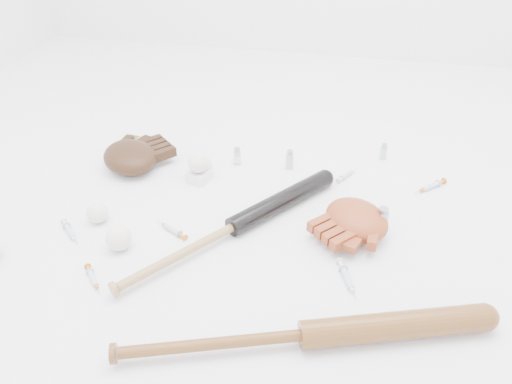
% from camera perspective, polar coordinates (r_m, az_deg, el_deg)
% --- Properties ---
extents(bat_dark, '(0.57, 0.71, 0.06)m').
position_cam_1_polar(bat_dark, '(1.50, -2.59, -3.95)').
color(bat_dark, black).
rests_on(bat_dark, ground).
extents(bat_wood, '(0.91, 0.36, 0.07)m').
position_cam_1_polar(bat_wood, '(1.22, 5.58, -15.94)').
color(bat_wood, brown).
rests_on(bat_wood, ground).
extents(glove_dark, '(0.37, 0.37, 0.09)m').
position_cam_1_polar(glove_dark, '(1.85, -14.21, 3.94)').
color(glove_dark, black).
rests_on(glove_dark, ground).
extents(glove_tan, '(0.35, 0.35, 0.09)m').
position_cam_1_polar(glove_tan, '(1.54, 11.43, -3.04)').
color(glove_tan, brown).
rests_on(glove_tan, ground).
extents(trading_card, '(0.08, 0.11, 0.01)m').
position_cam_1_polar(trading_card, '(2.05, -14.35, 5.64)').
color(trading_card, gold).
rests_on(trading_card, ground).
extents(pedestal, '(0.08, 0.08, 0.04)m').
position_cam_1_polar(pedestal, '(1.75, -6.55, 1.83)').
color(pedestal, white).
rests_on(pedestal, ground).
extents(baseball_on_pedestal, '(0.07, 0.07, 0.07)m').
position_cam_1_polar(baseball_on_pedestal, '(1.73, -6.67, 3.30)').
color(baseball_on_pedestal, white).
rests_on(baseball_on_pedestal, pedestal).
extents(baseball_left, '(0.08, 0.08, 0.08)m').
position_cam_1_polar(baseball_left, '(1.50, -15.43, -5.12)').
color(baseball_left, white).
rests_on(baseball_left, ground).
extents(baseball_upper, '(0.08, 0.08, 0.08)m').
position_cam_1_polar(baseball_upper, '(1.77, -6.23, 2.98)').
color(baseball_upper, white).
rests_on(baseball_upper, ground).
extents(baseball_mid, '(0.07, 0.07, 0.07)m').
position_cam_1_polar(baseball_mid, '(1.63, -17.68, -2.27)').
color(baseball_mid, white).
rests_on(baseball_mid, ground).
extents(syringe_0, '(0.11, 0.11, 0.02)m').
position_cam_1_polar(syringe_0, '(1.44, -18.13, -9.38)').
color(syringe_0, '#ADBCC6').
rests_on(syringe_0, ground).
extents(syringe_1, '(0.14, 0.09, 0.02)m').
position_cam_1_polar(syringe_1, '(1.55, -9.56, -4.27)').
color(syringe_1, '#ADBCC6').
rests_on(syringe_1, ground).
extents(syringe_2, '(0.09, 0.13, 0.02)m').
position_cam_1_polar(syringe_2, '(1.80, 10.34, 1.95)').
color(syringe_2, '#ADBCC6').
rests_on(syringe_2, ground).
extents(syringe_3, '(0.08, 0.16, 0.02)m').
position_cam_1_polar(syringe_3, '(1.39, 10.38, -9.67)').
color(syringe_3, '#ADBCC6').
rests_on(syringe_3, ground).
extents(syringe_4, '(0.14, 0.13, 0.02)m').
position_cam_1_polar(syringe_4, '(1.81, 19.32, 0.61)').
color(syringe_4, '#ADBCC6').
rests_on(syringe_4, ground).
extents(syringe_5, '(0.12, 0.12, 0.02)m').
position_cam_1_polar(syringe_5, '(1.62, -20.50, -4.25)').
color(syringe_5, '#ADBCC6').
rests_on(syringe_5, ground).
extents(vial_0, '(0.03, 0.03, 0.07)m').
position_cam_1_polar(vial_0, '(1.81, 3.86, 3.73)').
color(vial_0, '#AEB8BF').
rests_on(vial_0, ground).
extents(vial_1, '(0.02, 0.02, 0.06)m').
position_cam_1_polar(vial_1, '(1.92, 14.36, 4.52)').
color(vial_1, '#AEB8BF').
rests_on(vial_1, ground).
extents(vial_2, '(0.03, 0.03, 0.07)m').
position_cam_1_polar(vial_2, '(1.83, -2.17, 4.14)').
color(vial_2, '#AEB8BF').
rests_on(vial_2, ground).
extents(vial_3, '(0.04, 0.04, 0.09)m').
position_cam_1_polar(vial_3, '(1.55, 14.19, -3.13)').
color(vial_3, '#AEB8BF').
rests_on(vial_3, ground).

